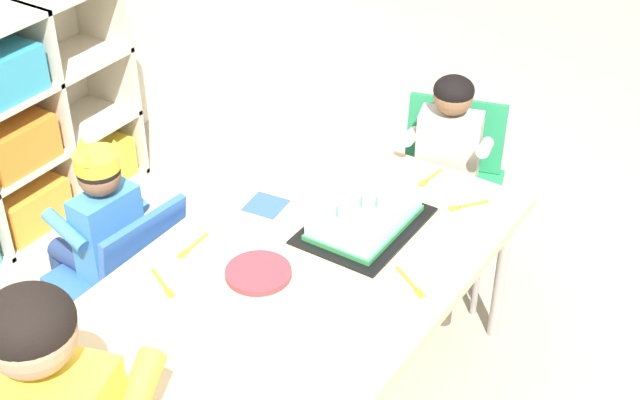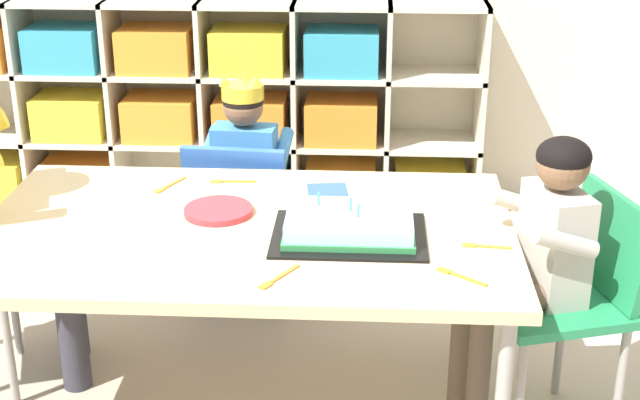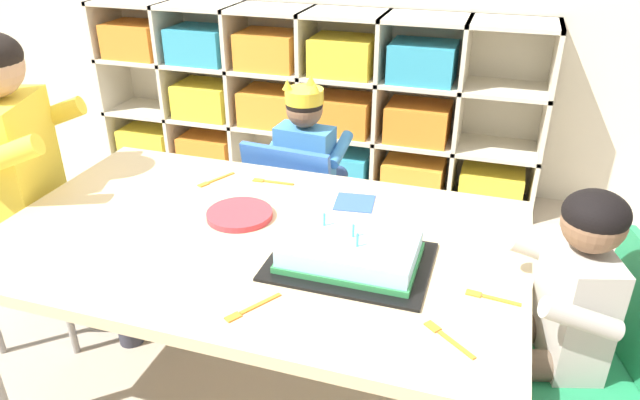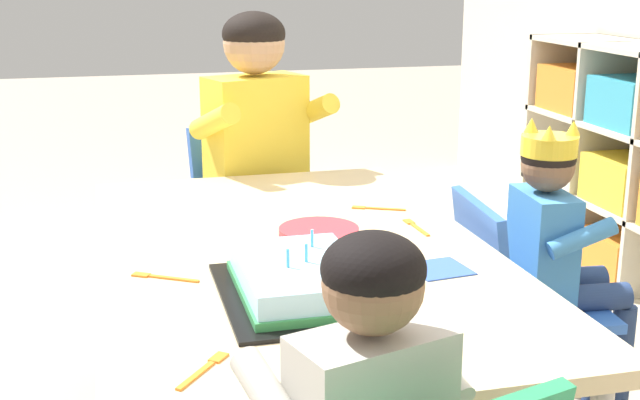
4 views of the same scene
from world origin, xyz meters
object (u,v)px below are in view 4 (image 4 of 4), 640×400
object	(u,v)px
child_with_crown	(558,241)
fork_near_child_seat	(375,208)
birthday_cake_on_tray	(299,282)
fork_scattered_mid_table	(415,226)
classroom_chair_adult_side	(250,203)
activity_table	(295,264)
paper_plate_stack	(319,231)
fork_near_cake_tray	(205,368)
classroom_chair_blue	(514,294)
fork_beside_plate_stack	(321,378)
fork_at_table_front_edge	(161,277)
adult_helper_seated	(265,143)

from	to	relation	value
child_with_crown	fork_near_child_seat	xyz separation A→B (m)	(-0.18, -0.43, 0.07)
birthday_cake_on_tray	fork_scattered_mid_table	size ratio (longest dim) A/B	2.92
child_with_crown	classroom_chair_adult_side	world-z (taller)	child_with_crown
activity_table	paper_plate_stack	distance (m)	0.12
activity_table	child_with_crown	size ratio (longest dim) A/B	1.76
fork_near_child_seat	fork_scattered_mid_table	bearing A→B (deg)	-49.55
child_with_crown	birthday_cake_on_tray	bearing A→B (deg)	120.45
activity_table	fork_near_cake_tray	xyz separation A→B (m)	(0.54, -0.26, 0.04)
classroom_chair_blue	birthday_cake_on_tray	world-z (taller)	birthday_cake_on_tray
fork_beside_plate_stack	classroom_chair_blue	bearing A→B (deg)	142.31
child_with_crown	classroom_chair_adult_side	xyz separation A→B (m)	(-0.80, -0.66, -0.07)
fork_at_table_front_edge	activity_table	bearing A→B (deg)	52.21
birthday_cake_on_tray	fork_beside_plate_stack	size ratio (longest dim) A/B	3.19
classroom_chair_adult_side	fork_near_child_seat	size ratio (longest dim) A/B	5.10
paper_plate_stack	fork_near_cake_tray	distance (m)	0.72
fork_beside_plate_stack	fork_at_table_front_edge	size ratio (longest dim) A/B	0.95
fork_beside_plate_stack	fork_scattered_mid_table	size ratio (longest dim) A/B	0.92
fork_scattered_mid_table	fork_at_table_front_edge	bearing A→B (deg)	-74.34
activity_table	paper_plate_stack	bearing A→B (deg)	138.33
adult_helper_seated	fork_at_table_front_edge	bearing A→B (deg)	-131.24
paper_plate_stack	fork_scattered_mid_table	size ratio (longest dim) A/B	1.38
child_with_crown	fork_near_cake_tray	bearing A→B (deg)	127.77
birthday_cake_on_tray	fork_near_cake_tray	bearing A→B (deg)	-38.55
paper_plate_stack	fork_near_child_seat	xyz separation A→B (m)	(-0.18, 0.19, -0.01)
adult_helper_seated	fork_beside_plate_stack	xyz separation A→B (m)	(1.41, -0.18, -0.08)
child_with_crown	fork_near_child_seat	distance (m)	0.47
fork_near_cake_tray	fork_scattered_mid_table	size ratio (longest dim) A/B	0.86
activity_table	paper_plate_stack	xyz separation A→B (m)	(-0.09, 0.08, 0.05)
classroom_chair_blue	fork_beside_plate_stack	xyz separation A→B (m)	(0.71, -0.69, 0.21)
child_with_crown	fork_near_cake_tray	size ratio (longest dim) A/B	6.93
fork_near_cake_tray	birthday_cake_on_tray	bearing A→B (deg)	179.37
adult_helper_seated	fork_at_table_front_edge	world-z (taller)	adult_helper_seated
classroom_chair_blue	fork_at_table_front_edge	xyz separation A→B (m)	(0.21, -0.90, 0.21)
adult_helper_seated	activity_table	bearing A→B (deg)	-114.08
activity_table	fork_at_table_front_edge	size ratio (longest dim) A/B	10.78
fork_at_table_front_edge	fork_scattered_mid_table	size ratio (longest dim) A/B	0.97
classroom_chair_adult_side	fork_near_cake_tray	bearing A→B (deg)	-120.41
activity_table	birthday_cake_on_tray	bearing A→B (deg)	-10.93
activity_table	fork_near_child_seat	xyz separation A→B (m)	(-0.27, 0.27, 0.04)
fork_beside_plate_stack	fork_near_child_seat	xyz separation A→B (m)	(-0.88, 0.37, 0.00)
classroom_chair_adult_side	fork_near_child_seat	world-z (taller)	classroom_chair_adult_side
activity_table	fork_near_child_seat	distance (m)	0.38
child_with_crown	classroom_chair_adult_side	bearing A→B (deg)	43.96
adult_helper_seated	birthday_cake_on_tray	bearing A→B (deg)	-115.38
fork_beside_plate_stack	classroom_chair_adult_side	bearing A→B (deg)	-179.05
child_with_crown	fork_at_table_front_edge	bearing A→B (deg)	106.11
classroom_chair_blue	birthday_cake_on_tray	bearing A→B (deg)	124.64
adult_helper_seated	fork_scattered_mid_table	bearing A→B (deg)	-89.51
classroom_chair_adult_side	paper_plate_stack	size ratio (longest dim) A/B	3.60
activity_table	adult_helper_seated	distance (m)	0.80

